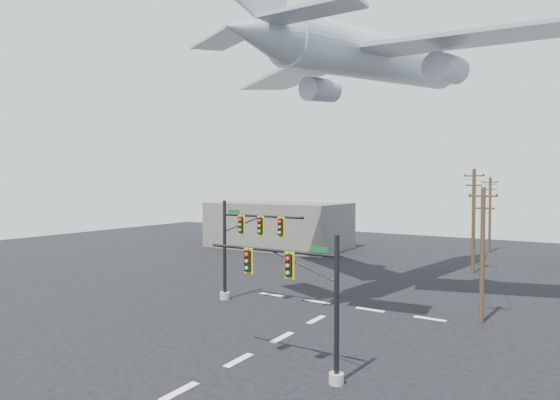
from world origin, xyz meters
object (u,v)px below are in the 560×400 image
Objects in this scene: signal_mast_near at (305,299)px; airliner at (379,59)px; utility_pole_a at (482,252)px; utility_pole_b at (474,219)px; utility_pole_c at (490,213)px; signal_mast_far at (242,245)px.

airliner is (-2.93, 16.89, 14.66)m from signal_mast_near.
utility_pole_a is 17.17m from utility_pole_b.
utility_pole_c is at bearing 88.58° from signal_mast_near.
signal_mast_far is at bearing -105.84° from utility_pole_b.
utility_pole_c is (-4.16, 32.19, 0.53)m from utility_pole_a.
signal_mast_near is 29.65m from utility_pole_b.
airliner is (-4.05, -28.04, 13.24)m from utility_pole_c.
utility_pole_a is at bearing -64.26° from utility_pole_b.
utility_pole_b is (-3.41, 16.80, 0.85)m from utility_pole_a.
utility_pole_b reaches higher than utility_pole_c.
utility_pole_a is at bearing -106.52° from airliner.
utility_pole_a is at bearing 14.05° from signal_mast_far.
utility_pole_b is at bearing -102.13° from utility_pole_c.
airliner reaches higher than signal_mast_far.
signal_mast_near is at bearing -126.10° from utility_pole_a.
signal_mast_far is at bearing -122.20° from utility_pole_c.
utility_pole_c is at bearing 72.70° from signal_mast_far.
utility_pole_a is 0.84× the size of utility_pole_b.
signal_mast_far is 0.88× the size of utility_pole_a.
airliner is at bearing 139.56° from utility_pole_a.
signal_mast_far is (-10.11, 8.89, 0.66)m from signal_mast_near.
airliner is at bearing 48.10° from signal_mast_far.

